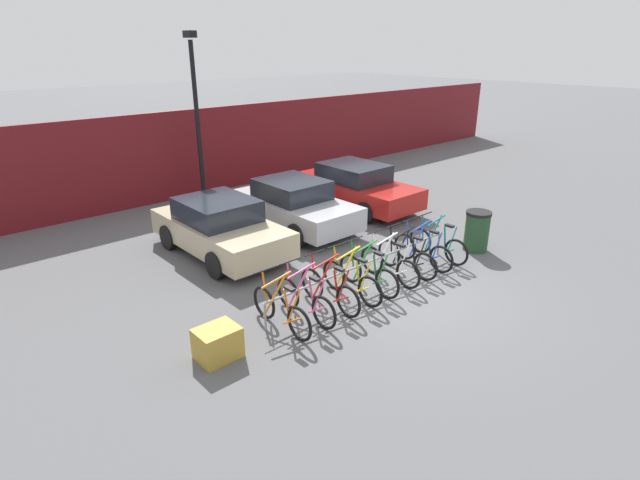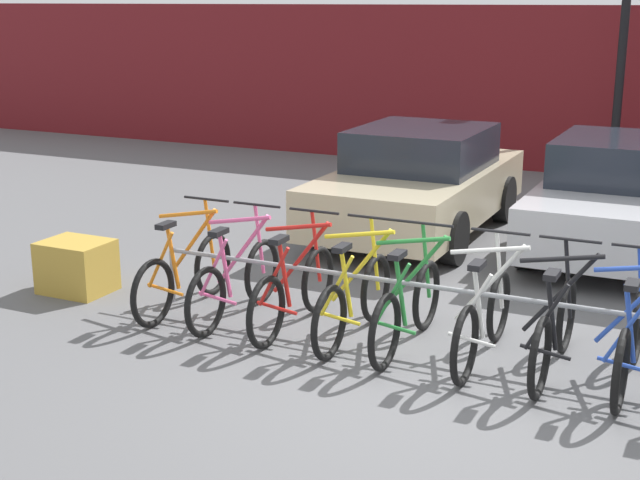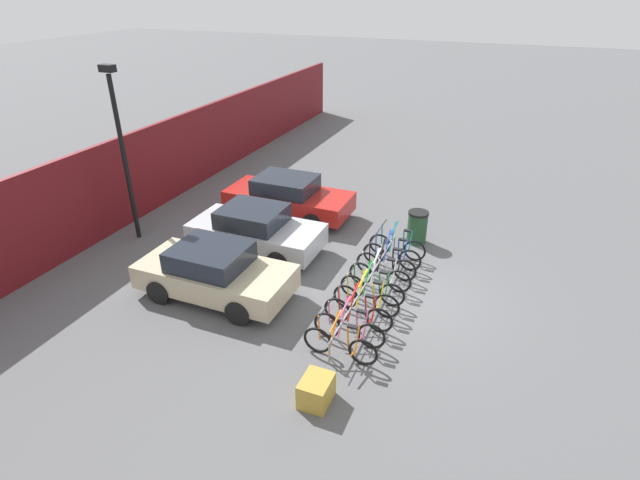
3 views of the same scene
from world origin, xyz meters
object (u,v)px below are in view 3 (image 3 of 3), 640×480
bicycle_yellow (366,299)px  bicycle_blue (392,255)px  bicycle_teal (397,246)px  car_red (288,197)px  lamp_post (122,146)px  bicycle_white (380,276)px  cargo_crate (316,391)px  bike_rack (368,282)px  bicycle_green (372,289)px  car_silver (256,230)px  car_beige (214,272)px  bicycle_red (358,313)px  bicycle_orange (340,344)px  trash_bin (417,227)px  bicycle_black (386,265)px  bicycle_pink (349,329)px

bicycle_yellow → bicycle_blue: size_ratio=1.00×
bicycle_teal → car_red: 4.51m
bicycle_blue → lamp_post: 8.48m
bicycle_white → cargo_crate: (-4.37, -0.02, -0.10)m
bike_rack → car_red: size_ratio=1.25×
bicycle_green → car_silver: size_ratio=0.44×
bicycle_yellow → car_beige: car_beige is taller
bicycle_teal → bicycle_green: bearing=-179.9°
bicycle_yellow → cargo_crate: bicycle_yellow is taller
bicycle_yellow → car_silver: bearing=67.1°
bike_rack → bicycle_red: (-1.19, -0.15, -0.13)m
lamp_post → bicycle_teal: bearing=-76.9°
bicycle_orange → car_red: (6.29, 4.25, 0.31)m
bicycle_teal → car_beige: size_ratio=0.43×
bicycle_yellow → lamp_post: bearing=82.8°
car_red → cargo_crate: size_ratio=6.15×
car_red → trash_bin: (-0.28, -4.57, -0.17)m
car_beige → bicycle_orange: bearing=-105.7°
car_silver → trash_bin: (2.40, -4.36, -0.17)m
bicycle_black → bicycle_green: bearing=177.1°
car_beige → bicycle_yellow: bearing=-79.0°
bike_rack → lamp_post: bearing=86.0°
bike_rack → cargo_crate: (-3.76, -0.16, -0.23)m
bicycle_blue → lamp_post: (-1.26, 7.97, 2.61)m
bike_rack → bicycle_red: bicycle_red is taller
bicycle_orange → bicycle_blue: size_ratio=1.00×
bicycle_red → car_beige: size_ratio=0.43×
bicycle_black → bicycle_white: bearing=177.1°
bicycle_white → cargo_crate: bearing=177.4°
car_beige → car_red: bearing=4.6°
bicycle_green → car_beige: (-1.26, 3.84, 0.31)m
bicycle_red → car_red: car_red is taller
bicycle_blue → bicycle_teal: 0.60m
bike_rack → bicycle_white: size_ratio=3.13×
bicycle_orange → cargo_crate: bicycle_orange is taller
bicycle_black → bicycle_teal: bearing=-2.9°
bicycle_pink → bicycle_green: same height
bicycle_green → lamp_post: bearing=87.5°
bicycle_red → car_silver: size_ratio=0.44×
bicycle_orange → cargo_crate: (-1.35, -0.02, -0.10)m
bicycle_orange → car_silver: 5.42m
bicycle_teal → lamp_post: 8.59m
bicycle_yellow → car_beige: size_ratio=0.43×
bicycle_orange → bicycle_green: 2.34m
bike_rack → car_red: (3.88, 4.11, 0.19)m
bicycle_black → bicycle_teal: (1.20, 0.00, 0.00)m
bicycle_yellow → car_red: size_ratio=0.40×
bicycle_pink → bicycle_teal: size_ratio=1.00×
bicycle_red → car_red: 6.63m
bicycle_orange → bicycle_red: size_ratio=1.00×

